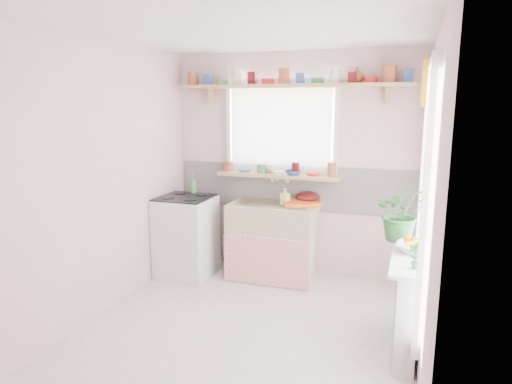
% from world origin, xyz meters
% --- Properties ---
extents(room, '(3.20, 3.20, 3.20)m').
position_xyz_m(room, '(0.66, 0.86, 1.37)').
color(room, white).
rests_on(room, ground).
extents(sink_unit, '(0.95, 0.65, 1.11)m').
position_xyz_m(sink_unit, '(-0.15, 1.29, 0.43)').
color(sink_unit, white).
rests_on(sink_unit, ground).
extents(cooker, '(0.58, 0.58, 0.93)m').
position_xyz_m(cooker, '(-1.10, 1.05, 0.46)').
color(cooker, white).
rests_on(cooker, ground).
extents(radiator_ledge, '(0.22, 0.95, 0.78)m').
position_xyz_m(radiator_ledge, '(1.30, 0.20, 0.40)').
color(radiator_ledge, white).
rests_on(radiator_ledge, ground).
extents(windowsill, '(1.40, 0.22, 0.04)m').
position_xyz_m(windowsill, '(-0.15, 1.48, 1.14)').
color(windowsill, tan).
rests_on(windowsill, room).
extents(pine_shelf, '(2.52, 0.24, 0.04)m').
position_xyz_m(pine_shelf, '(0.00, 1.47, 2.12)').
color(pine_shelf, tan).
rests_on(pine_shelf, room).
extents(shelf_crockery, '(2.47, 0.11, 0.12)m').
position_xyz_m(shelf_crockery, '(0.00, 1.47, 2.20)').
color(shelf_crockery, '#A55133').
rests_on(shelf_crockery, pine_shelf).
extents(sill_crockery, '(1.35, 0.11, 0.12)m').
position_xyz_m(sill_crockery, '(-0.17, 1.48, 1.22)').
color(sill_crockery, '#A55133').
rests_on(sill_crockery, windowsill).
extents(dish_tray, '(0.50, 0.45, 0.04)m').
position_xyz_m(dish_tray, '(0.15, 1.38, 0.87)').
color(dish_tray, orange).
rests_on(dish_tray, sink_unit).
extents(colander, '(0.35, 0.35, 0.12)m').
position_xyz_m(colander, '(0.19, 1.50, 0.91)').
color(colander, '#4E0D0F').
rests_on(colander, sink_unit).
extents(jade_plant, '(0.52, 0.48, 0.49)m').
position_xyz_m(jade_plant, '(1.21, 0.60, 1.02)').
color(jade_plant, '#2A692F').
rests_on(jade_plant, radiator_ledge).
extents(fruit_bowl, '(0.34, 0.34, 0.07)m').
position_xyz_m(fruit_bowl, '(1.33, 0.31, 0.81)').
color(fruit_bowl, silver).
rests_on(fruit_bowl, radiator_ledge).
extents(herb_pot, '(0.12, 0.10, 0.19)m').
position_xyz_m(herb_pot, '(1.33, -0.08, 0.87)').
color(herb_pot, '#2B6C2B').
rests_on(herb_pot, radiator_ledge).
extents(soap_bottle_sink, '(0.11, 0.11, 0.18)m').
position_xyz_m(soap_bottle_sink, '(-0.02, 1.32, 0.94)').
color(soap_bottle_sink, '#E0EF6A').
rests_on(soap_bottle_sink, sink_unit).
extents(sill_cup, '(0.15, 0.15, 0.09)m').
position_xyz_m(sill_cup, '(-0.25, 1.54, 1.21)').
color(sill_cup, silver).
rests_on(sill_cup, windowsill).
extents(sill_bowl, '(0.21, 0.21, 0.05)m').
position_xyz_m(sill_bowl, '(0.04, 1.42, 1.19)').
color(sill_bowl, '#2D4393').
rests_on(sill_bowl, windowsill).
extents(shelf_vase, '(0.19, 0.19, 0.16)m').
position_xyz_m(shelf_vase, '(0.67, 1.53, 2.22)').
color(shelf_vase, '#9D5230').
rests_on(shelf_vase, pine_shelf).
extents(cooker_bottle, '(0.11, 0.11, 0.22)m').
position_xyz_m(cooker_bottle, '(-1.11, 1.27, 1.03)').
color(cooker_bottle, '#448847').
rests_on(cooker_bottle, cooker).
extents(fruit, '(0.20, 0.14, 0.10)m').
position_xyz_m(fruit, '(1.34, 0.31, 0.87)').
color(fruit, orange).
rests_on(fruit, fruit_bowl).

